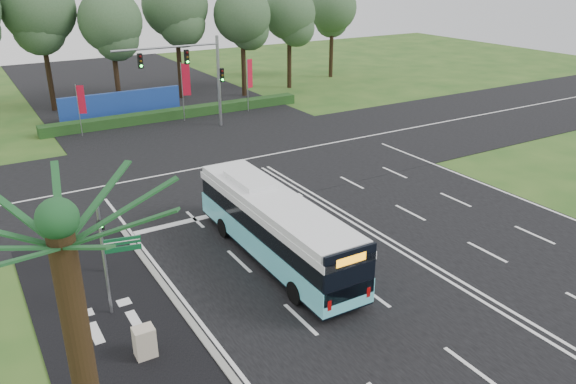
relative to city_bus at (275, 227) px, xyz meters
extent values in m
plane|color=#254F1A|center=(5.10, 0.55, -1.57)|extent=(120.00, 120.00, 0.00)
cube|color=black|center=(5.10, 0.55, -1.55)|extent=(20.00, 120.00, 0.04)
cube|color=black|center=(5.10, 12.55, -1.55)|extent=(120.00, 14.00, 0.05)
cube|color=black|center=(-7.40, -2.45, -1.54)|extent=(5.00, 18.00, 0.06)
cube|color=gray|center=(-5.00, -2.45, -1.51)|extent=(0.25, 18.00, 0.12)
cube|color=#62D8E4|center=(0.00, 0.02, -0.60)|extent=(2.37, 10.89, 1.00)
cube|color=black|center=(0.00, 0.02, -1.06)|extent=(2.35, 10.83, 0.27)
cube|color=black|center=(0.00, 0.02, 0.30)|extent=(2.28, 10.73, 0.86)
cube|color=white|center=(0.00, 0.02, 0.85)|extent=(2.37, 10.89, 0.32)
cube|color=white|center=(0.00, 0.02, 1.16)|extent=(2.32, 10.45, 0.32)
cube|color=white|center=(0.02, 2.28, 1.44)|extent=(1.48, 2.73, 0.23)
cube|color=black|center=(-0.05, -5.36, 0.35)|extent=(2.20, 0.14, 1.99)
cube|color=orange|center=(-0.05, -5.40, 0.98)|extent=(1.27, 0.07, 0.32)
cylinder|color=black|center=(-1.02, 3.11, -1.10)|extent=(0.26, 0.94, 0.94)
cylinder|color=black|center=(1.08, 3.08, -1.10)|extent=(0.26, 0.94, 0.94)
cylinder|color=black|center=(-1.09, -3.41, -1.10)|extent=(0.26, 0.94, 0.94)
cylinder|color=black|center=(1.02, -3.44, -1.10)|extent=(0.26, 0.94, 0.94)
cylinder|color=gray|center=(-6.68, 2.65, 0.08)|extent=(0.13, 0.13, 3.31)
cube|color=black|center=(-6.68, 2.47, 0.70)|extent=(0.28, 0.19, 0.38)
sphere|color=#19F233|center=(-6.68, 2.37, 0.70)|extent=(0.13, 0.13, 0.13)
cylinder|color=gray|center=(-7.28, -0.48, 0.20)|extent=(0.11, 0.11, 3.54)
cube|color=#0D4D28|center=(-6.63, -0.63, 1.35)|extent=(1.31, 0.34, 0.27)
cube|color=#0D4D28|center=(-6.63, -0.63, 1.04)|extent=(1.31, 0.34, 0.19)
cube|color=white|center=(-6.63, -0.66, 1.35)|extent=(1.21, 0.28, 0.04)
cube|color=beige|center=(-6.96, -3.53, -1.01)|extent=(0.68, 0.57, 1.12)
cylinder|color=gray|center=(-3.03, 23.72, 0.38)|extent=(0.06, 0.06, 3.90)
cube|color=red|center=(-2.77, 23.61, 1.21)|extent=(0.50, 0.23, 2.08)
cylinder|color=gray|center=(5.14, 23.87, 0.81)|extent=(0.07, 0.07, 4.77)
cube|color=red|center=(5.47, 23.76, 1.82)|extent=(0.61, 0.25, 2.54)
cylinder|color=gray|center=(11.09, 24.01, 0.71)|extent=(0.07, 0.07, 4.56)
cube|color=red|center=(11.40, 24.13, 1.67)|extent=(0.58, 0.25, 2.43)
cylinder|color=#382614|center=(-9.40, -7.45, 2.03)|extent=(0.60, 0.60, 7.20)
sphere|color=#1B4C23|center=(-9.40, -7.45, 5.63)|extent=(0.90, 0.90, 0.90)
cylinder|color=gray|center=(7.10, 21.05, 1.93)|extent=(0.24, 0.24, 7.00)
cylinder|color=gray|center=(3.10, 21.05, 4.83)|extent=(8.00, 0.16, 0.16)
cube|color=black|center=(4.60, 21.05, 4.03)|extent=(0.32, 0.28, 1.05)
cube|color=black|center=(1.10, 21.05, 4.03)|extent=(0.32, 0.28, 1.05)
cube|color=black|center=(7.35, 21.05, 2.43)|extent=(0.32, 0.28, 1.05)
cube|color=#173D16|center=(5.10, 25.05, -1.17)|extent=(22.00, 1.20, 0.80)
cube|color=navy|center=(1.10, 27.55, -0.47)|extent=(10.00, 0.30, 2.20)
cylinder|color=black|center=(-3.34, 33.12, 2.49)|extent=(0.44, 0.44, 8.13)
sphere|color=#365532|center=(-3.34, 33.12, 6.98)|extent=(5.99, 5.99, 5.99)
cylinder|color=black|center=(1.74, 30.60, 2.01)|extent=(0.44, 0.44, 7.16)
sphere|color=#365532|center=(1.74, 30.60, 5.97)|extent=(5.28, 5.28, 5.28)
cylinder|color=black|center=(8.02, 31.94, 2.48)|extent=(0.44, 0.44, 8.09)
sphere|color=#365532|center=(8.02, 31.94, 6.95)|extent=(5.96, 5.96, 5.96)
cylinder|color=black|center=(13.62, 29.71, 2.04)|extent=(0.44, 0.44, 7.21)
sphere|color=#365532|center=(13.62, 29.71, 6.02)|extent=(5.32, 5.32, 5.32)
cylinder|color=black|center=(19.38, 30.77, 1.94)|extent=(0.44, 0.44, 7.01)
sphere|color=#365532|center=(19.38, 30.77, 5.81)|extent=(5.17, 5.17, 5.17)
cylinder|color=black|center=(26.48, 33.43, 1.99)|extent=(0.44, 0.44, 7.13)
sphere|color=#365532|center=(26.48, 33.43, 5.93)|extent=(5.25, 5.25, 5.25)
camera|label=1|loc=(-10.74, -18.88, 10.52)|focal=35.00mm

